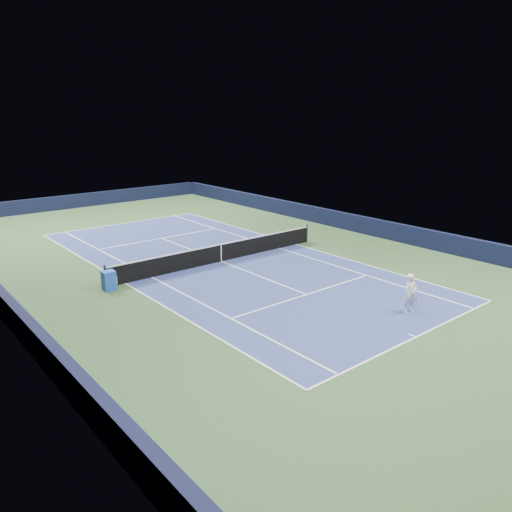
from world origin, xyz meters
TOP-DOWN VIEW (x-y plane):
  - ground at (0.00, 0.00)m, footprint 40.00×40.00m
  - wall_far at (0.00, 19.82)m, footprint 22.00×0.35m
  - wall_right at (10.82, 0.00)m, footprint 0.35×40.00m
  - court_surface at (0.00, 0.00)m, footprint 10.97×23.77m
  - baseline_far at (0.00, 11.88)m, footprint 10.97×0.08m
  - baseline_near at (0.00, -11.88)m, footprint 10.97×0.08m
  - sideline_doubles_right at (5.49, 0.00)m, footprint 0.08×23.77m
  - sideline_doubles_left at (-5.49, 0.00)m, footprint 0.08×23.77m
  - sideline_singles_right at (4.12, 0.00)m, footprint 0.08×23.77m
  - sideline_singles_left at (-4.12, 0.00)m, footprint 0.08×23.77m
  - service_line_far at (0.00, 6.40)m, footprint 8.23×0.08m
  - service_line_near at (0.00, -6.40)m, footprint 8.23×0.08m
  - center_service_line at (0.00, 0.00)m, footprint 0.08×12.80m
  - center_mark_far at (0.00, 11.73)m, footprint 0.08×0.30m
  - center_mark_near at (0.00, -11.73)m, footprint 0.08×0.30m
  - tennis_net at (0.00, 0.00)m, footprint 12.90×0.10m
  - sponsor_cube at (-6.40, -0.35)m, footprint 0.58×0.51m
  - tennis_player at (1.80, -10.36)m, footprint 0.78×1.28m

SIDE VIEW (x-z plane):
  - ground at x=0.00m, z-range 0.00..0.00m
  - court_surface at x=0.00m, z-range 0.00..0.01m
  - baseline_far at x=0.00m, z-range 0.01..0.01m
  - baseline_near at x=0.00m, z-range 0.01..0.01m
  - sideline_doubles_right at x=5.49m, z-range 0.01..0.01m
  - sideline_doubles_left at x=-5.49m, z-range 0.01..0.01m
  - sideline_singles_right at x=4.12m, z-range 0.01..0.01m
  - sideline_singles_left at x=-4.12m, z-range 0.01..0.01m
  - service_line_far at x=0.00m, z-range 0.01..0.01m
  - service_line_near at x=0.00m, z-range 0.01..0.01m
  - center_service_line at x=0.00m, z-range 0.01..0.01m
  - center_mark_far at x=0.00m, z-range 0.01..0.01m
  - center_mark_near at x=0.00m, z-range 0.01..0.01m
  - sponsor_cube at x=-6.40m, z-range 0.00..0.89m
  - tennis_net at x=0.00m, z-range -0.03..1.04m
  - wall_far at x=0.00m, z-range 0.00..1.10m
  - wall_right at x=10.82m, z-range 0.00..1.10m
  - tennis_player at x=1.80m, z-range -0.26..1.85m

